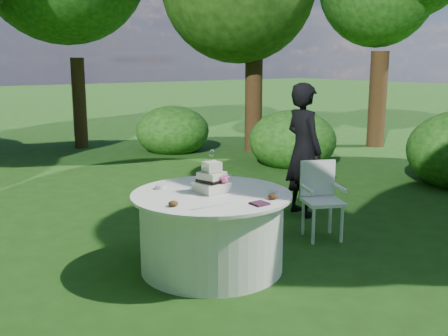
{
  "coord_description": "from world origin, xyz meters",
  "views": [
    {
      "loc": [
        -2.78,
        -4.06,
        2.04
      ],
      "look_at": [
        0.15,
        0.0,
        1.0
      ],
      "focal_mm": 42.0,
      "sensor_mm": 36.0,
      "label": 1
    }
  ],
  "objects_px": {
    "napkins": "(260,204)",
    "guest": "(303,150)",
    "chair": "(321,193)",
    "table": "(212,231)",
    "cake": "(212,180)"
  },
  "relations": [
    {
      "from": "cake",
      "to": "chair",
      "type": "bearing_deg",
      "value": 0.32
    },
    {
      "from": "napkins",
      "to": "guest",
      "type": "bearing_deg",
      "value": 36.43
    },
    {
      "from": "table",
      "to": "cake",
      "type": "distance_m",
      "value": 0.5
    },
    {
      "from": "guest",
      "to": "chair",
      "type": "relative_size",
      "value": 1.97
    },
    {
      "from": "napkins",
      "to": "guest",
      "type": "xyz_separation_m",
      "value": [
        1.92,
        1.42,
        0.1
      ]
    },
    {
      "from": "table",
      "to": "cake",
      "type": "relative_size",
      "value": 3.74
    },
    {
      "from": "guest",
      "to": "chair",
      "type": "bearing_deg",
      "value": 156.79
    },
    {
      "from": "chair",
      "to": "guest",
      "type": "bearing_deg",
      "value": 58.79
    },
    {
      "from": "table",
      "to": "guest",
      "type": "bearing_deg",
      "value": 22.15
    },
    {
      "from": "cake",
      "to": "chair",
      "type": "height_order",
      "value": "cake"
    },
    {
      "from": "cake",
      "to": "chair",
      "type": "relative_size",
      "value": 0.47
    },
    {
      "from": "guest",
      "to": "table",
      "type": "relative_size",
      "value": 1.12
    },
    {
      "from": "napkins",
      "to": "cake",
      "type": "xyz_separation_m",
      "value": [
        -0.08,
        0.63,
        0.1
      ]
    },
    {
      "from": "guest",
      "to": "cake",
      "type": "bearing_deg",
      "value": 119.49
    },
    {
      "from": "guest",
      "to": "table",
      "type": "height_order",
      "value": "guest"
    }
  ]
}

